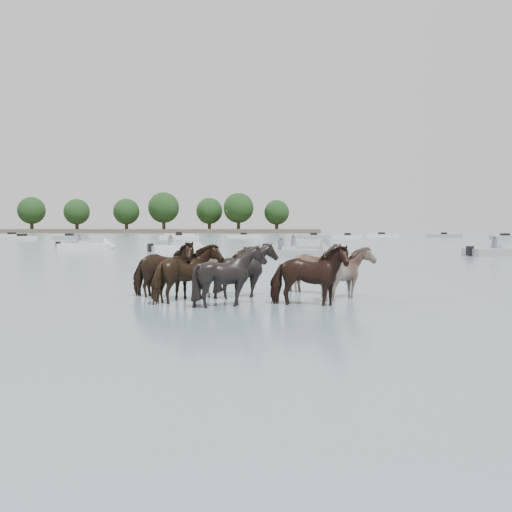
{
  "coord_description": "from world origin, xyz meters",
  "views": [
    {
      "loc": [
        3.37,
        -15.3,
        1.95
      ],
      "look_at": [
        2.28,
        0.79,
        1.1
      ],
      "focal_mm": 40.52,
      "sensor_mm": 36.0,
      "label": 1
    }
  ],
  "objects": [
    {
      "name": "shoreline",
      "position": [
        -70.0,
        150.0,
        0.5
      ],
      "size": [
        160.0,
        30.0,
        1.0
      ],
      "primitive_type": "cube",
      "color": "#4C4233",
      "rests_on": "ground"
    },
    {
      "name": "ground",
      "position": [
        0.0,
        0.0,
        0.0
      ],
      "size": [
        400.0,
        400.0,
        0.0
      ],
      "primitive_type": "plane",
      "color": "slate",
      "rests_on": "ground"
    },
    {
      "name": "pony_herd",
      "position": [
        2.2,
        -0.24,
        0.67
      ],
      "size": [
        6.85,
        4.39,
        1.7
      ],
      "color": "black",
      "rests_on": "ground"
    },
    {
      "name": "treeline",
      "position": [
        -62.53,
        148.35,
        6.16
      ],
      "size": [
        144.54,
        20.33,
        11.54
      ],
      "color": "#382619",
      "rests_on": "ground"
    },
    {
      "name": "swimming_pony",
      "position": [
        3.44,
        14.82,
        0.1
      ],
      "size": [
        0.72,
        0.44,
        0.44
      ],
      "color": "black",
      "rests_on": "ground"
    },
    {
      "name": "motorboat_f",
      "position": [
        -13.36,
        31.49,
        0.23
      ],
      "size": [
        4.87,
        2.62,
        1.92
      ],
      "rotation": [
        0.0,
        0.0,
        0.23
      ],
      "color": "silver",
      "rests_on": "ground"
    },
    {
      "name": "motorboat_d",
      "position": [
        17.57,
        23.91,
        0.23
      ],
      "size": [
        5.73,
        3.86,
        1.92
      ],
      "rotation": [
        0.0,
        0.0,
        0.45
      ],
      "color": "gray",
      "rests_on": "ground"
    },
    {
      "name": "motorboat_c",
      "position": [
        4.34,
        28.35,
        0.22
      ],
      "size": [
        6.01,
        4.25,
        1.92
      ],
      "rotation": [
        0.0,
        0.0,
        0.5
      ],
      "color": "gray",
      "rests_on": "ground"
    },
    {
      "name": "motorboat_b",
      "position": [
        3.67,
        20.14,
        0.23
      ],
      "size": [
        5.75,
        2.17,
        1.92
      ],
      "rotation": [
        0.0,
        0.0,
        0.1
      ],
      "color": "gray",
      "rests_on": "ground"
    },
    {
      "name": "distant_flotilla",
      "position": [
        0.33,
        76.12,
        0.26
      ],
      "size": [
        105.9,
        29.44,
        0.93
      ],
      "color": "silver",
      "rests_on": "ground"
    },
    {
      "name": "motorboat_a",
      "position": [
        -5.06,
        28.13,
        0.23
      ],
      "size": [
        4.6,
        4.16,
        1.92
      ],
      "rotation": [
        0.0,
        0.0,
        0.68
      ],
      "color": "silver",
      "rests_on": "ground"
    }
  ]
}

